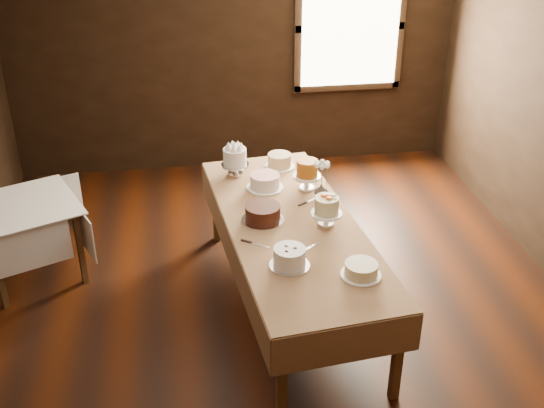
{
  "coord_description": "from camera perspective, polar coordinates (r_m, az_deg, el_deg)",
  "views": [
    {
      "loc": [
        -0.67,
        -4.22,
        3.4
      ],
      "look_at": [
        0.0,
        0.2,
        0.95
      ],
      "focal_mm": 43.58,
      "sensor_mm": 36.0,
      "label": 1
    }
  ],
  "objects": [
    {
      "name": "cake_meringue",
      "position": [
        5.88,
        -3.21,
        3.58
      ],
      "size": [
        0.29,
        0.29,
        0.26
      ],
      "color": "silver",
      "rests_on": "display_table"
    },
    {
      "name": "cake_server_a",
      "position": [
        4.88,
        3.49,
        -3.66
      ],
      "size": [
        0.22,
        0.14,
        0.01
      ],
      "primitive_type": "cube",
      "rotation": [
        0.0,
        0.0,
        0.54
      ],
      "color": "silver",
      "rests_on": "display_table"
    },
    {
      "name": "window",
      "position": [
        7.65,
        6.79,
        14.9
      ],
      "size": [
        1.1,
        0.05,
        1.3
      ],
      "primitive_type": "cube",
      "color": "#FFEABF",
      "rests_on": "wall_back"
    },
    {
      "name": "side_table",
      "position": [
        6.0,
        -20.59,
        -0.76
      ],
      "size": [
        1.12,
        1.12,
        0.72
      ],
      "rotation": [
        0.0,
        0.0,
        0.41
      ],
      "color": "#4B2F15",
      "rests_on": "ground"
    },
    {
      "name": "display_table",
      "position": [
        5.19,
        1.72,
        -2.27
      ],
      "size": [
        1.26,
        2.64,
        0.79
      ],
      "rotation": [
        0.0,
        0.0,
        0.1
      ],
      "color": "#4B2F15",
      "rests_on": "ground"
    },
    {
      "name": "cake_swirl",
      "position": [
        4.62,
        1.53,
        -4.68
      ],
      "size": [
        0.29,
        0.29,
        0.15
      ],
      "color": "silver",
      "rests_on": "display_table"
    },
    {
      "name": "flower_bouquet",
      "position": [
        5.45,
        4.33,
        2.84
      ],
      "size": [
        0.14,
        0.14,
        0.2
      ],
      "primitive_type": null,
      "color": "white",
      "rests_on": "flower_vase"
    },
    {
      "name": "flower_vase",
      "position": [
        5.53,
        4.26,
        1.16
      ],
      "size": [
        0.14,
        0.14,
        0.12
      ],
      "primitive_type": "imported",
      "rotation": [
        0.0,
        0.0,
        4.97
      ],
      "color": "#2D2823",
      "rests_on": "display_table"
    },
    {
      "name": "cake_cream",
      "position": [
        4.57,
        7.71,
        -5.69
      ],
      "size": [
        0.28,
        0.28,
        0.1
      ],
      "color": "white",
      "rests_on": "display_table"
    },
    {
      "name": "cake_server_d",
      "position": [
        5.51,
        3.57,
        0.39
      ],
      "size": [
        0.22,
        0.15,
        0.01
      ],
      "primitive_type": "cube",
      "rotation": [
        0.0,
        0.0,
        0.55
      ],
      "color": "silver",
      "rests_on": "display_table"
    },
    {
      "name": "cake_lattice",
      "position": [
        5.66,
        -0.62,
        1.89
      ],
      "size": [
        0.34,
        0.34,
        0.12
      ],
      "color": "white",
      "rests_on": "display_table"
    },
    {
      "name": "cake_server_c",
      "position": [
        5.4,
        -0.12,
        -0.14
      ],
      "size": [
        0.05,
        0.24,
        0.01
      ],
      "primitive_type": "cube",
      "rotation": [
        0.0,
        0.0,
        1.47
      ],
      "color": "silver",
      "rests_on": "display_table"
    },
    {
      "name": "wall_back",
      "position": [
        7.53,
        -3.29,
        13.25
      ],
      "size": [
        5.0,
        0.02,
        2.8
      ],
      "primitive_type": "cube",
      "color": "black",
      "rests_on": "ground"
    },
    {
      "name": "cake_speckled",
      "position": [
        6.04,
        0.65,
        3.74
      ],
      "size": [
        0.28,
        0.28,
        0.13
      ],
      "color": "white",
      "rests_on": "display_table"
    },
    {
      "name": "cake_caramel",
      "position": [
        5.63,
        3.03,
        2.42
      ],
      "size": [
        0.24,
        0.24,
        0.28
      ],
      "color": "white",
      "rests_on": "display_table"
    },
    {
      "name": "cake_chocolate",
      "position": [
        5.17,
        -0.8,
        -0.83
      ],
      "size": [
        0.36,
        0.36,
        0.13
      ],
      "color": "silver",
      "rests_on": "display_table"
    },
    {
      "name": "cake_flowers",
      "position": [
        5.11,
        4.72,
        -0.73
      ],
      "size": [
        0.24,
        0.24,
        0.25
      ],
      "color": "white",
      "rests_on": "display_table"
    },
    {
      "name": "cake_server_e",
      "position": [
        4.88,
        -0.97,
        -3.6
      ],
      "size": [
        0.21,
        0.16,
        0.01
      ],
      "primitive_type": "cube",
      "rotation": [
        0.0,
        0.0,
        -0.61
      ],
      "color": "silver",
      "rests_on": "display_table"
    },
    {
      "name": "floor",
      "position": [
        5.47,
        0.32,
        -9.78
      ],
      "size": [
        5.0,
        6.0,
        0.01
      ],
      "primitive_type": "cube",
      "color": "black",
      "rests_on": "ground"
    }
  ]
}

